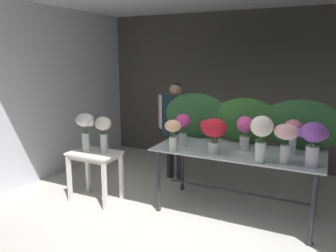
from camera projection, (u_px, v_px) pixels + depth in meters
name	position (u px, v px, depth m)	size (l,w,h in m)	color
ground_plane	(207.00, 195.00, 4.97)	(7.99, 7.99, 0.00)	beige
wall_back	(241.00, 89.00, 6.26)	(5.63, 0.12, 2.88)	#4C4742
wall_left	(61.00, 91.00, 5.88)	(0.12, 3.75, 2.88)	silver
display_table_glass	(237.00, 159.00, 4.24)	(2.09, 1.00, 0.88)	silver
side_table_white	(95.00, 160.00, 4.66)	(0.70, 0.48, 0.73)	silver
florist	(175.00, 120.00, 5.45)	(0.62, 0.24, 1.62)	#232328
foliage_backdrop	(248.00, 120.00, 4.47)	(2.46, 0.26, 0.66)	#28562D
vase_fuchsia_peonies	(245.00, 130.00, 4.12)	(0.23, 0.21, 0.45)	silver
vase_rosy_ranunculus	(293.00, 133.00, 3.95)	(0.20, 0.17, 0.44)	silver
vase_magenta_stock	(183.00, 126.00, 4.36)	(0.20, 0.20, 0.43)	silver
vase_crimson_snapdragons	(213.00, 131.00, 3.97)	(0.33, 0.31, 0.44)	silver
vase_peach_tulips	(173.00, 131.00, 4.12)	(0.21, 0.21, 0.40)	silver
vase_violet_carnations	(313.00, 139.00, 3.48)	(0.32, 0.26, 0.50)	silver
vase_blush_anemones	(286.00, 138.00, 3.59)	(0.27, 0.27, 0.45)	silver
vase_ivory_freesia	(262.00, 133.00, 3.64)	(0.25, 0.25, 0.53)	silver
vase_white_roses_tall	(86.00, 126.00, 4.62)	(0.29, 0.26, 0.54)	silver
vase_cream_lisianthus_tall	(103.00, 129.00, 4.55)	(0.23, 0.23, 0.51)	silver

